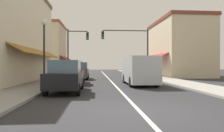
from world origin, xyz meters
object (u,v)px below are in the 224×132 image
at_px(traffic_signal_left_corner, 75,46).
at_px(street_lamp_left_near, 44,41).
at_px(traffic_signal_mast_arm, 132,44).
at_px(parked_car_third_left, 80,71).
at_px(parked_car_second_left, 73,73).
at_px(parked_car_nearest_left, 66,76).
at_px(van_in_lane, 139,70).

xyz_separation_m(traffic_signal_left_corner, street_lamp_left_near, (-0.84, -11.57, -0.77)).
bearing_deg(traffic_signal_left_corner, traffic_signal_mast_arm, -11.73).
relative_size(parked_car_third_left, traffic_signal_left_corner, 0.70).
xyz_separation_m(parked_car_second_left, street_lamp_left_near, (-1.60, -2.76, 2.19)).
bearing_deg(parked_car_nearest_left, parked_car_third_left, 89.92).
relative_size(parked_car_second_left, van_in_lane, 0.80).
height_order(traffic_signal_mast_arm, traffic_signal_left_corner, traffic_signal_left_corner).
distance_m(parked_car_third_left, traffic_signal_left_corner, 4.74).
xyz_separation_m(parked_car_nearest_left, street_lamp_left_near, (-1.74, 2.34, 2.19)).
bearing_deg(traffic_signal_left_corner, parked_car_third_left, -75.31).
distance_m(parked_car_second_left, van_in_lane, 5.26).
height_order(parked_car_nearest_left, parked_car_second_left, same).
xyz_separation_m(parked_car_nearest_left, parked_car_second_left, (-0.14, 5.09, 0.00)).
bearing_deg(parked_car_nearest_left, traffic_signal_left_corner, 93.83).
bearing_deg(traffic_signal_left_corner, van_in_lane, -59.89).
relative_size(van_in_lane, traffic_signal_mast_arm, 0.89).
xyz_separation_m(parked_car_nearest_left, parked_car_third_left, (0.04, 10.33, 0.00)).
height_order(parked_car_third_left, traffic_signal_mast_arm, traffic_signal_mast_arm).
distance_m(parked_car_second_left, traffic_signal_mast_arm, 10.08).
bearing_deg(street_lamp_left_near, van_in_lane, 12.43).
xyz_separation_m(parked_car_nearest_left, traffic_signal_left_corner, (-0.90, 13.91, 2.96)).
bearing_deg(traffic_signal_mast_arm, parked_car_third_left, -159.96).
bearing_deg(traffic_signal_mast_arm, traffic_signal_left_corner, 168.27).
relative_size(van_in_lane, traffic_signal_left_corner, 0.88).
relative_size(van_in_lane, street_lamp_left_near, 1.15).
bearing_deg(street_lamp_left_near, parked_car_third_left, 77.47).
distance_m(parked_car_nearest_left, street_lamp_left_near, 3.64).
xyz_separation_m(van_in_lane, street_lamp_left_near, (-6.69, -1.47, 1.92)).
distance_m(van_in_lane, traffic_signal_left_corner, 11.98).
distance_m(parked_car_nearest_left, parked_car_second_left, 5.10).
bearing_deg(parked_car_second_left, parked_car_nearest_left, -90.12).
relative_size(parked_car_third_left, street_lamp_left_near, 0.91).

